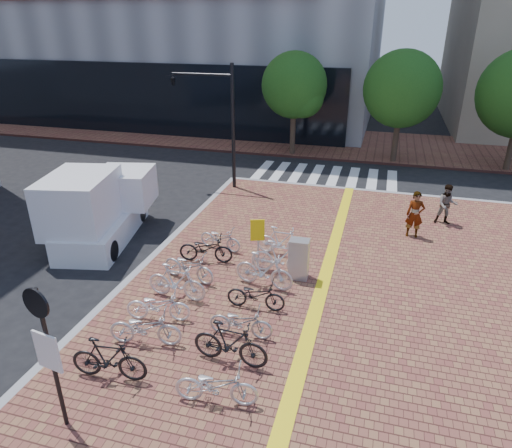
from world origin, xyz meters
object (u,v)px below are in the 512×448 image
(bike_1, at_px, (145,328))
(bike_9, at_px, (241,322))
(utility_box, at_px, (299,259))
(traffic_light_pole, at_px, (205,103))
(bike_4, at_px, (189,266))
(bike_13, at_px, (281,241))
(bike_5, at_px, (206,249))
(bike_3, at_px, (176,282))
(pedestrian_b, at_px, (447,205))
(pedestrian_a, at_px, (415,214))
(bike_2, at_px, (158,305))
(bike_7, at_px, (216,385))
(bike_8, at_px, (230,343))
(bike_6, at_px, (220,238))
(box_truck, at_px, (100,208))
(yellow_sign, at_px, (258,234))
(bike_0, at_px, (108,359))
(bike_11, at_px, (264,271))
(notice_sign, at_px, (47,343))
(bike_12, at_px, (280,257))
(bike_10, at_px, (256,295))

(bike_1, height_order, bike_9, bike_1)
(utility_box, height_order, traffic_light_pole, traffic_light_pole)
(utility_box, bearing_deg, bike_4, -162.03)
(bike_13, bearing_deg, bike_5, 116.78)
(bike_3, relative_size, pedestrian_b, 1.12)
(bike_9, distance_m, traffic_light_pole, 12.63)
(pedestrian_a, distance_m, utility_box, 5.52)
(bike_9, bearing_deg, utility_box, -17.52)
(bike_2, bearing_deg, bike_7, -144.42)
(bike_3, bearing_deg, bike_8, -129.95)
(bike_8, relative_size, utility_box, 1.41)
(bike_2, distance_m, bike_9, 2.38)
(traffic_light_pole, bearing_deg, bike_7, -68.15)
(bike_13, xyz_separation_m, traffic_light_pole, (-5.13, 6.29, 3.48))
(bike_6, relative_size, box_truck, 0.32)
(bike_1, bearing_deg, bike_2, -1.64)
(yellow_sign, height_order, traffic_light_pole, traffic_light_pole)
(bike_6, bearing_deg, bike_13, -73.92)
(pedestrian_b, bearing_deg, bike_2, -134.47)
(bike_7, bearing_deg, bike_13, -6.87)
(bike_0, xyz_separation_m, bike_11, (2.38, 4.75, 0.02))
(bike_3, xyz_separation_m, notice_sign, (-0.24, -4.89, 1.51))
(bike_2, bearing_deg, bike_8, -125.85)
(bike_11, bearing_deg, bike_12, -8.24)
(bike_2, bearing_deg, bike_10, -74.24)
(bike_2, relative_size, pedestrian_a, 0.99)
(bike_5, relative_size, bike_8, 0.98)
(bike_1, xyz_separation_m, box_truck, (-4.63, 5.26, 0.67))
(bike_4, relative_size, bike_6, 1.12)
(yellow_sign, distance_m, notice_sign, 7.70)
(bike_5, relative_size, pedestrian_a, 1.03)
(bike_1, height_order, bike_3, bike_3)
(bike_8, xyz_separation_m, traffic_light_pole, (-5.20, 12.00, 3.43))
(bike_6, xyz_separation_m, notice_sign, (-0.40, -8.21, 1.64))
(bike_10, relative_size, notice_sign, 0.51)
(bike_0, height_order, bike_13, bike_0)
(bike_1, height_order, bike_2, bike_1)
(bike_10, bearing_deg, bike_3, 91.12)
(bike_13, bearing_deg, yellow_sign, 151.70)
(bike_6, bearing_deg, traffic_light_pole, 35.71)
(pedestrian_b, distance_m, utility_box, 7.55)
(yellow_sign, bearing_deg, bike_0, -107.39)
(bike_8, distance_m, utility_box, 4.42)
(bike_4, xyz_separation_m, bike_10, (2.45, -0.93, -0.04))
(pedestrian_a, height_order, yellow_sign, pedestrian_a)
(bike_10, relative_size, bike_13, 0.97)
(pedestrian_b, bearing_deg, utility_box, -132.65)
(bike_0, bearing_deg, bike_13, -25.40)
(bike_4, xyz_separation_m, bike_9, (2.42, -2.24, -0.04))
(bike_4, bearing_deg, bike_2, -167.24)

